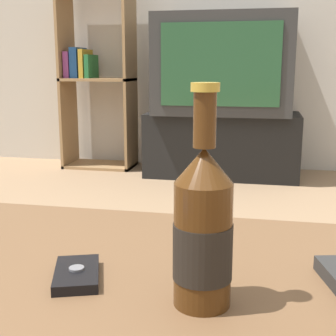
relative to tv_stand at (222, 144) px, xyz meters
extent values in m
cube|color=black|center=(0.00, 0.00, 0.00)|extent=(1.01, 0.46, 0.42)
cube|color=#2D2D2D|center=(0.00, 0.00, 0.53)|extent=(0.87, 0.60, 0.63)
cube|color=#234C2D|center=(0.00, -0.30, 0.53)|extent=(0.71, 0.01, 0.49)
cube|color=#99754C|center=(-1.14, 0.09, 0.42)|extent=(0.02, 0.30, 1.27)
cube|color=#99754C|center=(-0.66, 0.09, 0.42)|extent=(0.02, 0.30, 1.27)
cube|color=#99754C|center=(-0.90, 0.09, -0.20)|extent=(0.50, 0.30, 0.02)
cube|color=#99754C|center=(-0.90, 0.09, 0.42)|extent=(0.50, 0.30, 0.02)
cube|color=#7F3875|center=(-1.10, 0.09, 0.53)|extent=(0.04, 0.21, 0.18)
cube|color=navy|center=(-1.05, 0.09, 0.54)|extent=(0.05, 0.21, 0.21)
cube|color=#B7932D|center=(-0.99, 0.09, 0.53)|extent=(0.03, 0.21, 0.20)
cube|color=#236B38|center=(-0.95, 0.09, 0.52)|extent=(0.03, 0.21, 0.16)
cylinder|color=#47280F|center=(0.20, -2.62, 0.31)|extent=(0.07, 0.07, 0.15)
cylinder|color=black|center=(0.20, -2.62, 0.30)|extent=(0.07, 0.07, 0.07)
cone|color=#47280F|center=(0.20, -2.62, 0.40)|extent=(0.07, 0.07, 0.04)
cylinder|color=#47280F|center=(0.20, -2.62, 0.46)|extent=(0.03, 0.03, 0.06)
cylinder|color=#B79333|center=(0.20, -2.62, 0.49)|extent=(0.03, 0.03, 0.01)
cube|color=black|center=(0.03, -2.59, 0.24)|extent=(0.09, 0.11, 0.01)
cylinder|color=slate|center=(0.03, -2.59, 0.25)|extent=(0.02, 0.02, 0.00)
camera|label=1|loc=(0.27, -3.14, 0.51)|focal=50.00mm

